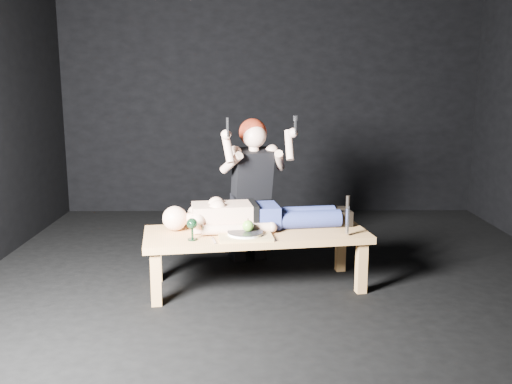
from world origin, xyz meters
TOP-DOWN VIEW (x-y plane):
  - ground at (0.00, 0.00)m, footprint 5.00×5.00m
  - back_wall at (0.00, 2.50)m, footprint 5.00×0.00m
  - table at (-0.19, -0.14)m, footprint 1.79×0.89m
  - lying_man at (-0.16, -0.02)m, footprint 1.65×0.72m
  - kneeling_woman at (-0.24, 0.51)m, footprint 0.91×0.96m
  - serving_tray at (-0.27, -0.32)m, footprint 0.42×0.32m
  - plate at (-0.27, -0.32)m, footprint 0.29×0.29m
  - apple at (-0.25, -0.31)m, footprint 0.09×0.09m
  - goblet at (-0.66, -0.38)m, footprint 0.09×0.09m
  - fork_flat at (-0.50, -0.40)m, footprint 0.05×0.18m
  - knife_flat at (-0.15, -0.34)m, footprint 0.05×0.18m
  - spoon_flat at (-0.20, -0.24)m, footprint 0.17×0.08m
  - carving_knife at (0.49, -0.26)m, footprint 0.05×0.05m

SIDE VIEW (x-z plane):
  - ground at x=0.00m, z-range 0.00..0.00m
  - table at x=-0.19m, z-range 0.00..0.45m
  - fork_flat at x=-0.50m, z-range 0.45..0.46m
  - knife_flat at x=-0.15m, z-range 0.45..0.46m
  - spoon_flat at x=-0.20m, z-range 0.45..0.46m
  - serving_tray at x=-0.27m, z-range 0.45..0.47m
  - plate at x=-0.27m, z-range 0.47..0.49m
  - goblet at x=-0.66m, z-range 0.45..0.61m
  - apple at x=-0.25m, z-range 0.49..0.58m
  - lying_man at x=-0.16m, z-range 0.45..0.70m
  - carving_knife at x=0.49m, z-range 0.45..0.76m
  - kneeling_woman at x=-0.24m, z-range 0.00..1.32m
  - back_wall at x=0.00m, z-range -1.00..4.00m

